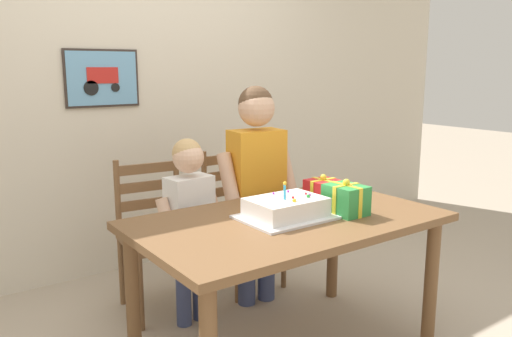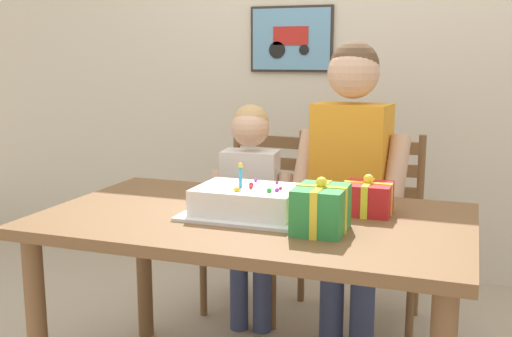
# 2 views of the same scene
# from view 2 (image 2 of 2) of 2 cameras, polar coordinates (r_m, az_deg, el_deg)

# --- Properties ---
(back_wall) EXTENTS (6.40, 0.11, 2.60)m
(back_wall) POSITION_cam_2_polar(r_m,az_deg,el_deg) (3.70, 8.65, 10.46)
(back_wall) COLOR beige
(back_wall) RESTS_ON ground
(dining_table) EXTENTS (1.51, 0.90, 0.74)m
(dining_table) POSITION_cam_2_polar(r_m,az_deg,el_deg) (2.21, -0.15, -6.72)
(dining_table) COLOR brown
(dining_table) RESTS_ON ground
(birthday_cake) EXTENTS (0.44, 0.34, 0.19)m
(birthday_cake) POSITION_cam_2_polar(r_m,az_deg,el_deg) (2.17, -0.75, -3.13)
(birthday_cake) COLOR silver
(birthday_cake) RESTS_ON dining_table
(gift_box_red_large) EXTENTS (0.17, 0.20, 0.18)m
(gift_box_red_large) POSITION_cam_2_polar(r_m,az_deg,el_deg) (1.98, 6.08, -3.80)
(gift_box_red_large) COLOR #2D8E42
(gift_box_red_large) RESTS_ON dining_table
(gift_box_beside_cake) EXTENTS (0.17, 0.16, 0.15)m
(gift_box_beside_cake) POSITION_cam_2_polar(r_m,az_deg,el_deg) (2.23, 10.39, -2.75)
(gift_box_beside_cake) COLOR red
(gift_box_beside_cake) RESTS_ON dining_table
(chair_left) EXTENTS (0.46, 0.46, 0.92)m
(chair_left) POSITION_cam_2_polar(r_m,az_deg,el_deg) (3.15, 0.10, -4.74)
(chair_left) COLOR brown
(chair_left) RESTS_ON ground
(chair_right) EXTENTS (0.43, 0.43, 0.92)m
(chair_right) POSITION_cam_2_polar(r_m,az_deg,el_deg) (3.01, 11.13, -5.68)
(chair_right) COLOR brown
(chair_right) RESTS_ON ground
(child_older) EXTENTS (0.51, 0.30, 1.36)m
(child_older) POSITION_cam_2_polar(r_m,az_deg,el_deg) (2.66, 8.83, 0.19)
(child_older) COLOR #38426B
(child_older) RESTS_ON ground
(child_younger) EXTENTS (0.41, 0.24, 1.08)m
(child_younger) POSITION_cam_2_polar(r_m,az_deg,el_deg) (2.82, -0.54, -2.63)
(child_younger) COLOR #38426B
(child_younger) RESTS_ON ground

